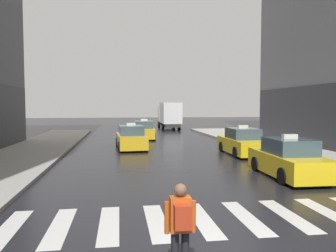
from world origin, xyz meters
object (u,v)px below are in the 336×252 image
taxi_lead (288,160)px  box_truck (169,115)px  taxi_fourth (144,131)px  taxi_third (131,138)px  pedestrian_with_backpack (181,223)px  taxi_second (242,143)px

taxi_lead → box_truck: 28.70m
taxi_lead → taxi_fourth: same height
taxi_third → box_truck: size_ratio=0.61×
taxi_fourth → pedestrian_with_backpack: taxi_fourth is taller
taxi_lead → taxi_second: size_ratio=1.01×
taxi_fourth → pedestrian_with_backpack: 24.49m
taxi_lead → box_truck: box_truck is taller
pedestrian_with_backpack → taxi_second: bearing=65.3°
pedestrian_with_backpack → taxi_third: bearing=90.7°
taxi_third → pedestrian_with_backpack: bearing=-89.3°
taxi_second → taxi_third: size_ratio=0.98×
taxi_lead → box_truck: (-0.71, 28.67, 1.13)m
taxi_lead → pedestrian_with_backpack: (-5.95, -7.44, 0.25)m
taxi_third → box_truck: bearing=73.6°
taxi_second → taxi_fourth: 11.78m
taxi_second → box_truck: box_truck is taller
taxi_lead → taxi_fourth: bearing=105.6°
taxi_fourth → box_truck: size_ratio=0.61×
taxi_second → pedestrian_with_backpack: size_ratio=2.76×
box_truck → pedestrian_with_backpack: 36.50m
pedestrian_with_backpack → taxi_fourth: bearing=87.2°
taxi_fourth → taxi_third: bearing=-101.7°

